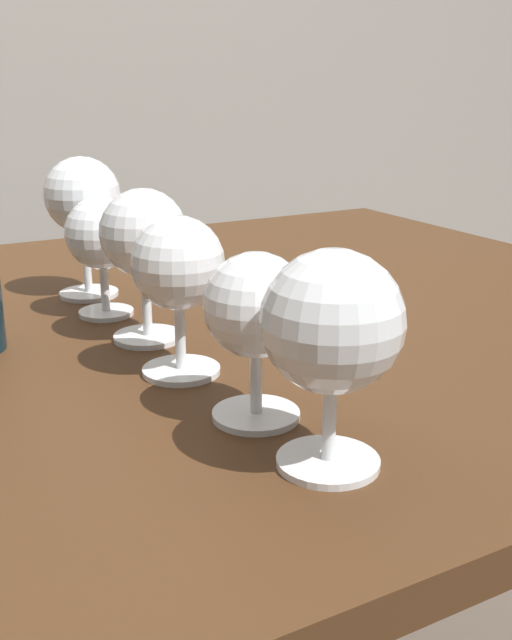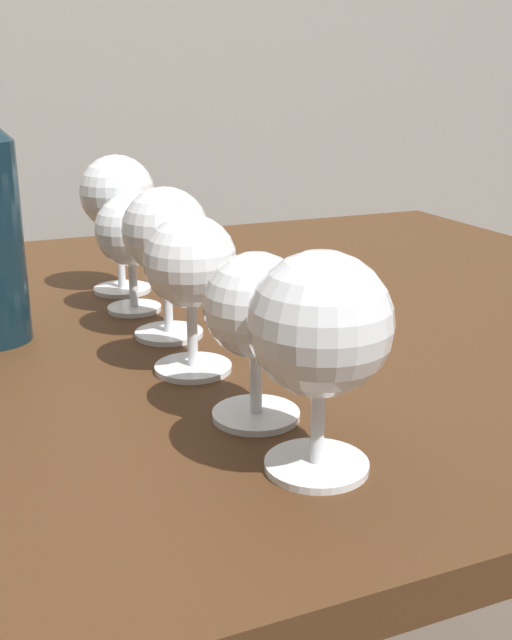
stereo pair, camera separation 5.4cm
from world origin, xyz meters
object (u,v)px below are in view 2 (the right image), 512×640
wine_glass_white (256,309)px  wine_glass_chardonnay (117,196)px  wine_glass_rose (320,328)px  wine_glass_port (190,267)px  wine_glass_amber (131,234)px  wine_glass_cabernet (165,235)px

wine_glass_white → wine_glass_chardonnay: (-0.01, 0.38, 0.03)m
wine_glass_rose → wine_glass_port: bearing=95.5°
wine_glass_rose → wine_glass_chardonnay: 0.46m
wine_glass_amber → wine_glass_port: bearing=-89.2°
wine_glass_rose → wine_glass_port: wine_glass_rose is taller
wine_glass_port → wine_glass_amber: size_ratio=1.08×
wine_glass_rose → wine_glass_white: (-0.01, 0.09, -0.01)m
wine_glass_chardonnay → wine_glass_white: bearing=-88.6°
wine_glass_port → wine_glass_chardonnay: wine_glass_chardonnay is taller
wine_glass_cabernet → wine_glass_amber: 0.10m
wine_glass_port → wine_glass_chardonnay: bearing=89.3°
wine_glass_white → wine_glass_amber: 0.30m
wine_glass_white → wine_glass_chardonnay: bearing=91.4°
wine_glass_amber → wine_glass_chardonnay: size_ratio=0.79×
wine_glass_cabernet → wine_glass_amber: bearing=96.1°
wine_glass_port → wine_glass_rose: bearing=-84.5°
wine_glass_amber → wine_glass_chardonnay: wine_glass_chardonnay is taller
wine_glass_port → wine_glass_amber: (-0.00, 0.19, -0.01)m
wine_glass_cabernet → wine_glass_chardonnay: (-0.00, 0.18, 0.01)m
wine_glass_rose → wine_glass_port: (-0.02, 0.19, -0.00)m
wine_glass_port → wine_glass_white: bearing=-83.4°
wine_glass_white → wine_glass_amber: bearing=93.0°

